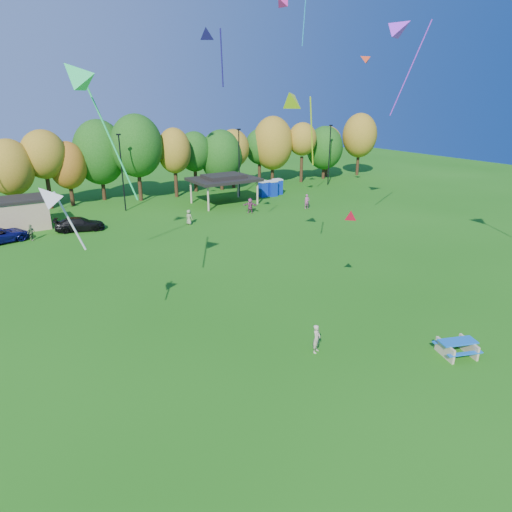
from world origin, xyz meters
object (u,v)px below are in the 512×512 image
kite_flyer (316,339)px  porta_potties (271,188)px  picnic_table (457,347)px  car_c (0,235)px  car_d (80,224)px

kite_flyer → porta_potties: bearing=29.1°
kite_flyer → picnic_table: bearing=-64.9°
car_c → car_d: size_ratio=1.07×
car_c → car_d: car_c is taller
car_c → car_d: (7.31, 0.26, -0.02)m
porta_potties → car_d: (-26.52, -4.09, -0.39)m
car_c → kite_flyer: bearing=-171.3°
porta_potties → kite_flyer: 41.25m
porta_potties → car_d: bearing=-171.2°
kite_flyer → car_c: 33.84m
porta_potties → picnic_table: size_ratio=1.55×
kite_flyer → car_c: (-12.98, 31.25, -0.09)m
picnic_table → kite_flyer: bearing=165.2°
kite_flyer → car_c: bearing=82.0°
picnic_table → car_d: (-11.90, 35.77, 0.20)m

